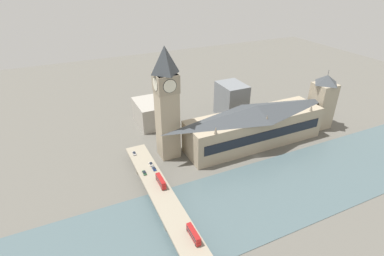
{
  "coord_description": "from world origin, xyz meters",
  "views": [
    {
      "loc": [
        -139.14,
        115.35,
        118.47
      ],
      "look_at": [
        21.23,
        40.42,
        21.57
      ],
      "focal_mm": 28.0,
      "sensor_mm": 36.0,
      "label": 1
    }
  ],
  "objects": [
    {
      "name": "ground_plane",
      "position": [
        0.0,
        0.0,
        0.0
      ],
      "size": [
        600.0,
        600.0,
        0.0
      ],
      "primitive_type": "plane",
      "color": "#605E56"
    },
    {
      "name": "river_water",
      "position": [
        -35.02,
        0.0,
        0.15
      ],
      "size": [
        58.04,
        360.0,
        0.3
      ],
      "primitive_type": "cube",
      "color": "#4C6066",
      "rests_on": "ground_plane"
    },
    {
      "name": "parliament_hall",
      "position": [
        16.34,
        -8.0,
        15.34
      ],
      "size": [
        27.14,
        105.09,
        30.88
      ],
      "color": "tan",
      "rests_on": "ground_plane"
    },
    {
      "name": "clock_tower",
      "position": [
        28.48,
        55.11,
        41.14
      ],
      "size": [
        14.37,
        14.37,
        76.8
      ],
      "color": "tan",
      "rests_on": "ground_plane"
    },
    {
      "name": "victoria_tower",
      "position": [
        16.4,
        -72.35,
        22.07
      ],
      "size": [
        15.61,
        15.61,
        48.15
      ],
      "color": "tan",
      "rests_on": "ground_plane"
    },
    {
      "name": "road_bridge",
      "position": [
        -35.02,
        76.32,
        5.23
      ],
      "size": [
        148.07,
        13.28,
        6.42
      ],
      "color": "gray",
      "rests_on": "ground_plane"
    },
    {
      "name": "double_decker_bus_lead",
      "position": [
        -50.85,
        73.31,
        8.98
      ],
      "size": [
        11.42,
        2.48,
        4.64
      ],
      "color": "red",
      "rests_on": "road_bridge"
    },
    {
      "name": "double_decker_bus_mid",
      "position": [
        -8.0,
        73.93,
        9.07
      ],
      "size": [
        11.46,
        2.59,
        4.82
      ],
      "color": "red",
      "rests_on": "road_bridge"
    },
    {
      "name": "car_northbound_lead",
      "position": [
        29.61,
        79.41,
        7.15
      ],
      "size": [
        4.34,
        1.88,
        1.48
      ],
      "color": "silver",
      "rests_on": "road_bridge"
    },
    {
      "name": "car_northbound_mid",
      "position": [
        12.99,
        73.12,
        7.17
      ],
      "size": [
        3.88,
        1.83,
        1.54
      ],
      "color": "silver",
      "rests_on": "road_bridge"
    },
    {
      "name": "car_southbound_lead",
      "position": [
        7.4,
        72.89,
        7.14
      ],
      "size": [
        3.88,
        1.84,
        1.46
      ],
      "color": "navy",
      "rests_on": "road_bridge"
    },
    {
      "name": "car_southbound_mid",
      "position": [
        6.15,
        79.58,
        7.1
      ],
      "size": [
        4.56,
        1.81,
        1.35
      ],
      "color": "#2D5638",
      "rests_on": "road_bridge"
    },
    {
      "name": "city_block_west",
      "position": [
        63.48,
        -17.09,
        14.86
      ],
      "size": [
        26.16,
        20.28,
        29.72
      ],
      "color": "slate",
      "rests_on": "ground_plane"
    },
    {
      "name": "city_block_center",
      "position": [
        79.18,
        51.54,
        9.77
      ],
      "size": [
        33.04,
        22.66,
        19.54
      ],
      "color": "#A39E93",
      "rests_on": "ground_plane"
    }
  ]
}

